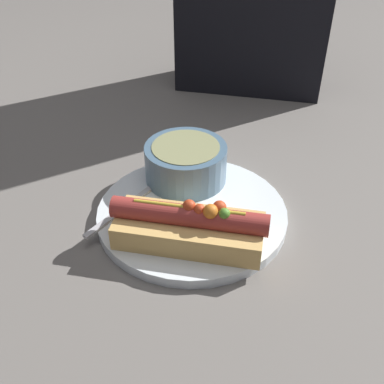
# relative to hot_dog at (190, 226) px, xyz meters

# --- Properties ---
(ground_plane) EXTENTS (4.00, 4.00, 0.00)m
(ground_plane) POSITION_rel_hot_dog_xyz_m (-0.01, 0.06, -0.04)
(ground_plane) COLOR slate
(dinner_plate) EXTENTS (0.25, 0.25, 0.01)m
(dinner_plate) POSITION_rel_hot_dog_xyz_m (-0.01, 0.06, -0.03)
(dinner_plate) COLOR white
(dinner_plate) RESTS_ON ground_plane
(hot_dog) EXTENTS (0.19, 0.07, 0.06)m
(hot_dog) POSITION_rel_hot_dog_xyz_m (0.00, 0.00, 0.00)
(hot_dog) COLOR #DBAD60
(hot_dog) RESTS_ON dinner_plate
(soup_bowl) EXTENTS (0.11, 0.11, 0.05)m
(soup_bowl) POSITION_rel_hot_dog_xyz_m (-0.03, 0.12, 0.01)
(soup_bowl) COLOR slate
(soup_bowl) RESTS_ON dinner_plate
(spoon) EXTENTS (0.08, 0.16, 0.01)m
(spoon) POSITION_rel_hot_dog_xyz_m (-0.08, 0.09, -0.02)
(spoon) COLOR #B7B7BC
(spoon) RESTS_ON dinner_plate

